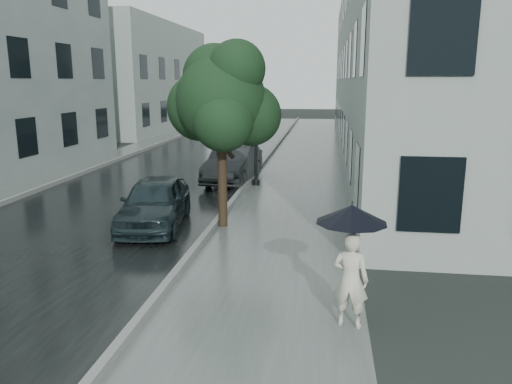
# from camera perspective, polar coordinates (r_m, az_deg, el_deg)

# --- Properties ---
(ground) EXTENTS (120.00, 120.00, 0.00)m
(ground) POSITION_cam_1_polar(r_m,az_deg,el_deg) (9.22, -0.56, -11.48)
(ground) COLOR black
(ground) RESTS_ON ground
(sidewalk) EXTENTS (3.50, 60.00, 0.01)m
(sidewalk) POSITION_cam_1_polar(r_m,az_deg,el_deg) (20.69, 5.09, 2.12)
(sidewalk) COLOR slate
(sidewalk) RESTS_ON ground
(kerb_near) EXTENTS (0.15, 60.00, 0.15)m
(kerb_near) POSITION_cam_1_polar(r_m,az_deg,el_deg) (20.84, 0.08, 2.44)
(kerb_near) COLOR slate
(kerb_near) RESTS_ON ground
(asphalt_road) EXTENTS (6.85, 60.00, 0.00)m
(asphalt_road) POSITION_cam_1_polar(r_m,az_deg,el_deg) (21.61, -9.16, 2.45)
(asphalt_road) COLOR black
(asphalt_road) RESTS_ON ground
(kerb_far) EXTENTS (0.15, 60.00, 0.15)m
(kerb_far) POSITION_cam_1_polar(r_m,az_deg,el_deg) (22.87, -17.59, 2.76)
(kerb_far) COLOR slate
(kerb_far) RESTS_ON ground
(sidewalk_far) EXTENTS (1.70, 60.00, 0.01)m
(sidewalk_far) POSITION_cam_1_polar(r_m,az_deg,el_deg) (23.30, -19.63, 2.61)
(sidewalk_far) COLOR #4C5451
(sidewalk_far) RESTS_ON ground
(building_near) EXTENTS (7.02, 36.00, 9.00)m
(building_near) POSITION_cam_1_polar(r_m,az_deg,el_deg) (28.14, 17.12, 13.60)
(building_near) COLOR gray
(building_near) RESTS_ON ground
(building_far_b) EXTENTS (7.02, 18.00, 8.00)m
(building_far_b) POSITION_cam_1_polar(r_m,az_deg,el_deg) (41.16, -13.73, 12.62)
(building_far_b) COLOR gray
(building_far_b) RESTS_ON ground
(pedestrian) EXTENTS (0.62, 0.48, 1.52)m
(pedestrian) POSITION_cam_1_polar(r_m,az_deg,el_deg) (7.92, 10.75, -9.84)
(pedestrian) COLOR beige
(pedestrian) RESTS_ON sidewalk
(umbrella) EXTENTS (1.15, 1.15, 1.06)m
(umbrella) POSITION_cam_1_polar(r_m,az_deg,el_deg) (7.62, 10.88, -2.48)
(umbrella) COLOR black
(umbrella) RESTS_ON ground
(street_tree) EXTENTS (2.99, 2.72, 4.75)m
(street_tree) POSITION_cam_1_polar(r_m,az_deg,el_deg) (12.82, -3.92, 10.47)
(street_tree) COLOR #332619
(street_tree) RESTS_ON ground
(lamp_post) EXTENTS (0.84, 0.37, 4.89)m
(lamp_post) POSITION_cam_1_polar(r_m,az_deg,el_deg) (17.99, -0.52, 9.59)
(lamp_post) COLOR black
(lamp_post) RESTS_ON ground
(car_near) EXTENTS (2.05, 3.99, 1.30)m
(car_near) POSITION_cam_1_polar(r_m,az_deg,el_deg) (13.30, -11.49, -1.14)
(car_near) COLOR black
(car_near) RESTS_ON ground
(car_far) EXTENTS (1.73, 4.21, 1.36)m
(car_far) POSITION_cam_1_polar(r_m,az_deg,el_deg) (18.93, -2.62, 3.26)
(car_far) COLOR #232628
(car_far) RESTS_ON ground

